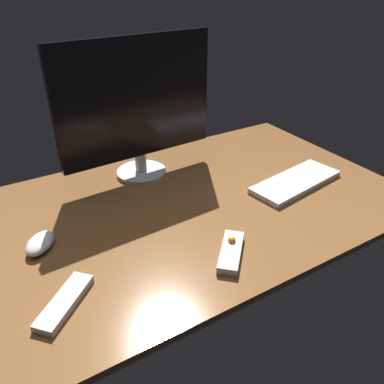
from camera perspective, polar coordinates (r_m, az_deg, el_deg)
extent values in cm
cube|color=brown|center=(122.40, -1.21, -2.27)|extent=(140.00, 84.00, 2.00)
cylinder|color=silver|center=(140.33, -7.43, 2.91)|extent=(17.56, 17.56, 1.50)
cylinder|color=silver|center=(138.54, -7.54, 4.35)|extent=(3.99, 3.99, 6.42)
cube|color=black|center=(130.13, -8.23, 13.39)|extent=(54.54, 5.18, 39.24)
cube|color=silver|center=(137.17, 15.00, 1.45)|extent=(35.58, 17.77, 1.90)
ellipsoid|color=silver|center=(110.56, -21.45, -7.02)|extent=(11.33, 11.87, 3.66)
cube|color=#B7B7BC|center=(101.72, 5.74, -8.81)|extent=(14.62, 15.05, 2.28)
sphere|color=orange|center=(103.39, 6.02, -7.02)|extent=(2.05, 2.05, 2.05)
cube|color=#B7B7BC|center=(93.40, -18.22, -15.13)|extent=(16.08, 15.33, 1.84)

